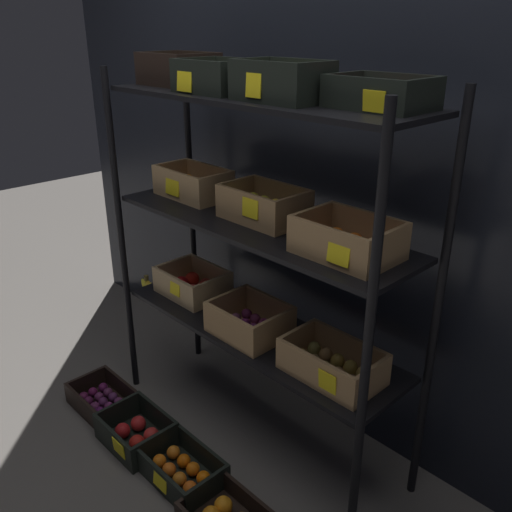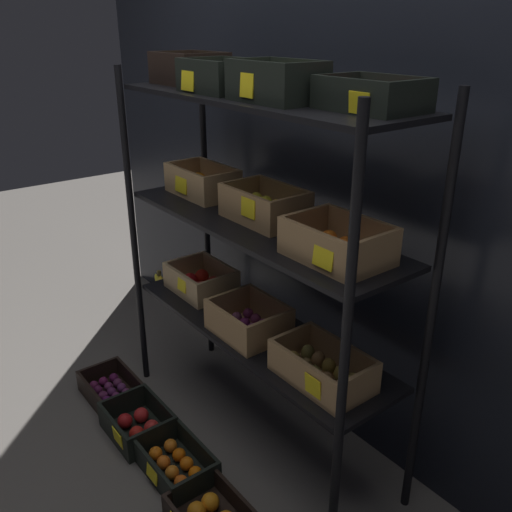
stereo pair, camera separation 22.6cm
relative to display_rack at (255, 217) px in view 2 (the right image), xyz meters
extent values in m
plane|color=#605B56|center=(0.01, 0.00, -1.08)|extent=(10.00, 10.00, 0.00)
cube|color=black|center=(0.01, 0.41, 0.39)|extent=(3.83, 0.12, 2.94)
cylinder|color=black|center=(-0.71, -0.21, -0.26)|extent=(0.03, 0.03, 1.63)
cylinder|color=black|center=(0.72, -0.21, -0.26)|extent=(0.03, 0.03, 1.63)
cylinder|color=black|center=(-0.71, 0.21, -0.26)|extent=(0.03, 0.03, 1.63)
cylinder|color=black|center=(0.72, 0.21, -0.26)|extent=(0.03, 0.03, 1.63)
cube|color=black|center=(0.01, 0.00, -0.53)|extent=(1.40, 0.40, 0.02)
cube|color=black|center=(0.01, 0.00, -0.03)|extent=(1.40, 0.40, 0.02)
cube|color=black|center=(0.01, 0.00, 0.46)|extent=(1.40, 0.40, 0.02)
cube|color=tan|center=(-0.45, 0.01, -0.51)|extent=(0.33, 0.25, 0.01)
cube|color=tan|center=(-0.45, -0.11, -0.45)|extent=(0.33, 0.02, 0.12)
cube|color=tan|center=(-0.45, 0.13, -0.45)|extent=(0.33, 0.02, 0.12)
cube|color=tan|center=(-0.61, 0.01, -0.45)|extent=(0.02, 0.22, 0.12)
cube|color=tan|center=(-0.30, 0.01, -0.45)|extent=(0.02, 0.22, 0.12)
sphere|color=red|center=(-0.50, -0.02, -0.47)|extent=(0.07, 0.07, 0.07)
sphere|color=red|center=(-0.39, -0.03, -0.47)|extent=(0.07, 0.07, 0.07)
sphere|color=red|center=(-0.51, 0.05, -0.47)|extent=(0.07, 0.07, 0.07)
sphere|color=red|center=(-0.40, 0.05, -0.47)|extent=(0.07, 0.07, 0.07)
cube|color=yellow|center=(-0.43, -0.12, -0.44)|extent=(0.07, 0.01, 0.06)
cube|color=#A87F51|center=(0.02, -0.05, -0.51)|extent=(0.31, 0.26, 0.01)
cube|color=#A87F51|center=(0.02, -0.17, -0.44)|extent=(0.31, 0.02, 0.13)
cube|color=#A87F51|center=(0.02, 0.07, -0.44)|extent=(0.31, 0.02, 0.13)
cube|color=#A87F51|center=(-0.13, -0.05, -0.44)|extent=(0.02, 0.22, 0.13)
cube|color=#A87F51|center=(0.16, -0.05, -0.44)|extent=(0.02, 0.22, 0.13)
sphere|color=#65285B|center=(-0.07, -0.11, -0.48)|extent=(0.05, 0.05, 0.05)
sphere|color=#572D5C|center=(-0.02, -0.11, -0.48)|extent=(0.05, 0.05, 0.05)
sphere|color=#5A194E|center=(0.05, -0.11, -0.48)|extent=(0.05, 0.05, 0.05)
sphere|color=#6A1E5C|center=(0.10, -0.10, -0.48)|extent=(0.05, 0.05, 0.05)
sphere|color=#62304B|center=(-0.07, -0.05, -0.48)|extent=(0.05, 0.05, 0.05)
sphere|color=#601C4E|center=(-0.01, -0.05, -0.48)|extent=(0.05, 0.05, 0.05)
sphere|color=#63245C|center=(0.05, -0.05, -0.48)|extent=(0.05, 0.05, 0.05)
sphere|color=#681C51|center=(0.10, -0.05, -0.48)|extent=(0.05, 0.05, 0.05)
sphere|color=#5E1E44|center=(-0.07, 0.01, -0.48)|extent=(0.05, 0.05, 0.05)
sphere|color=#682647|center=(-0.01, 0.01, -0.48)|extent=(0.05, 0.05, 0.05)
sphere|color=#69204B|center=(0.05, 0.01, -0.48)|extent=(0.05, 0.05, 0.05)
sphere|color=#5C2C45|center=(0.10, 0.01, -0.48)|extent=(0.05, 0.05, 0.05)
cube|color=#A87F51|center=(0.46, -0.04, -0.51)|extent=(0.37, 0.22, 0.01)
cube|color=#A87F51|center=(0.46, -0.14, -0.45)|extent=(0.37, 0.02, 0.12)
cube|color=#A87F51|center=(0.46, 0.07, -0.45)|extent=(0.37, 0.02, 0.12)
cube|color=#A87F51|center=(0.28, -0.04, -0.45)|extent=(0.02, 0.19, 0.12)
cube|color=#A87F51|center=(0.64, -0.04, -0.45)|extent=(0.02, 0.19, 0.12)
ellipsoid|color=brown|center=(0.34, -0.07, -0.47)|extent=(0.05, 0.05, 0.07)
ellipsoid|color=brown|center=(0.40, -0.07, -0.47)|extent=(0.05, 0.05, 0.07)
ellipsoid|color=brown|center=(0.46, -0.07, -0.47)|extent=(0.05, 0.05, 0.07)
ellipsoid|color=brown|center=(0.51, -0.07, -0.47)|extent=(0.05, 0.05, 0.07)
ellipsoid|color=brown|center=(0.58, -0.07, -0.47)|extent=(0.05, 0.05, 0.07)
ellipsoid|color=brown|center=(0.34, 0.00, -0.47)|extent=(0.05, 0.05, 0.07)
ellipsoid|color=brown|center=(0.40, 0.00, -0.47)|extent=(0.05, 0.05, 0.07)
ellipsoid|color=brown|center=(0.46, 0.00, -0.47)|extent=(0.05, 0.05, 0.07)
ellipsoid|color=brown|center=(0.52, 0.00, -0.47)|extent=(0.05, 0.05, 0.07)
ellipsoid|color=brown|center=(0.57, 0.00, -0.47)|extent=(0.05, 0.05, 0.07)
cube|color=yellow|center=(0.53, -0.15, -0.45)|extent=(0.08, 0.01, 0.08)
cube|color=tan|center=(-0.45, 0.04, -0.02)|extent=(0.35, 0.21, 0.01)
cube|color=tan|center=(-0.45, -0.06, 0.05)|extent=(0.35, 0.02, 0.12)
cube|color=tan|center=(-0.45, 0.14, 0.05)|extent=(0.35, 0.02, 0.12)
cube|color=tan|center=(-0.62, 0.04, 0.05)|extent=(0.02, 0.18, 0.12)
cube|color=tan|center=(-0.28, 0.04, 0.05)|extent=(0.02, 0.18, 0.12)
sphere|color=orange|center=(-0.54, 0.02, 0.03)|extent=(0.07, 0.07, 0.07)
sphere|color=orange|center=(-0.45, 0.02, 0.03)|extent=(0.07, 0.07, 0.07)
sphere|color=orange|center=(-0.37, 0.01, 0.03)|extent=(0.07, 0.07, 0.07)
sphere|color=orange|center=(-0.53, 0.07, 0.03)|extent=(0.07, 0.07, 0.07)
sphere|color=orange|center=(-0.45, 0.06, 0.03)|extent=(0.07, 0.07, 0.07)
sphere|color=orange|center=(-0.37, 0.06, 0.03)|extent=(0.07, 0.07, 0.07)
cube|color=yellow|center=(-0.47, -0.07, 0.04)|extent=(0.10, 0.01, 0.07)
cube|color=#A87F51|center=(0.01, 0.04, -0.02)|extent=(0.34, 0.22, 0.01)
cube|color=#A87F51|center=(0.01, -0.06, 0.05)|extent=(0.34, 0.02, 0.13)
cube|color=#A87F51|center=(0.01, 0.15, 0.05)|extent=(0.34, 0.02, 0.13)
cube|color=#A87F51|center=(-0.16, 0.04, 0.05)|extent=(0.02, 0.19, 0.13)
cube|color=#A87F51|center=(0.17, 0.04, 0.05)|extent=(0.02, 0.19, 0.13)
ellipsoid|color=yellow|center=(-0.09, 0.01, 0.03)|extent=(0.06, 0.06, 0.08)
ellipsoid|color=yellow|center=(-0.02, 0.01, 0.03)|extent=(0.06, 0.06, 0.08)
ellipsoid|color=yellow|center=(0.03, 0.01, 0.03)|extent=(0.06, 0.06, 0.08)
ellipsoid|color=yellow|center=(0.10, 0.01, 0.03)|extent=(0.06, 0.06, 0.08)
ellipsoid|color=yellow|center=(-0.09, 0.08, 0.03)|extent=(0.06, 0.06, 0.08)
ellipsoid|color=yellow|center=(-0.03, 0.08, 0.03)|extent=(0.06, 0.06, 0.08)
ellipsoid|color=yellow|center=(0.04, 0.08, 0.03)|extent=(0.06, 0.06, 0.08)
ellipsoid|color=yellow|center=(0.10, 0.08, 0.03)|extent=(0.06, 0.06, 0.08)
cube|color=yellow|center=(0.05, -0.07, 0.06)|extent=(0.09, 0.01, 0.08)
cube|color=#A87F51|center=(0.47, -0.01, -0.02)|extent=(0.34, 0.25, 0.01)
cube|color=#A87F51|center=(0.47, -0.12, 0.05)|extent=(0.34, 0.02, 0.12)
cube|color=#A87F51|center=(0.47, 0.11, 0.05)|extent=(0.34, 0.02, 0.12)
cube|color=#A87F51|center=(0.31, -0.01, 0.05)|extent=(0.02, 0.21, 0.12)
cube|color=#A87F51|center=(0.63, -0.01, 0.05)|extent=(0.02, 0.21, 0.12)
sphere|color=orange|center=(0.38, -0.04, 0.02)|extent=(0.06, 0.06, 0.06)
sphere|color=orange|center=(0.47, -0.05, 0.02)|extent=(0.06, 0.06, 0.06)
sphere|color=orange|center=(0.56, -0.04, 0.02)|extent=(0.06, 0.06, 0.06)
sphere|color=orange|center=(0.39, 0.03, 0.02)|extent=(0.06, 0.06, 0.06)
sphere|color=orange|center=(0.47, 0.03, 0.02)|extent=(0.06, 0.06, 0.06)
sphere|color=orange|center=(0.55, 0.03, 0.02)|extent=(0.06, 0.06, 0.06)
cube|color=yellow|center=(0.53, -0.13, 0.03)|extent=(0.09, 0.01, 0.07)
cube|color=black|center=(-0.50, 0.03, 0.48)|extent=(0.31, 0.24, 0.01)
cube|color=black|center=(-0.50, -0.08, 0.55)|extent=(0.31, 0.02, 0.12)
cube|color=black|center=(-0.50, 0.14, 0.55)|extent=(0.31, 0.02, 0.12)
cube|color=black|center=(-0.65, 0.03, 0.55)|extent=(0.02, 0.21, 0.12)
cube|color=black|center=(-0.36, 0.03, 0.55)|extent=(0.02, 0.21, 0.12)
sphere|color=#98B93A|center=(-0.55, -0.01, 0.52)|extent=(0.07, 0.07, 0.07)
sphere|color=#8DC746|center=(-0.45, 0.00, 0.52)|extent=(0.07, 0.07, 0.07)
sphere|color=#82BE42|center=(-0.55, 0.06, 0.52)|extent=(0.07, 0.07, 0.07)
sphere|color=#88B633|center=(-0.45, 0.06, 0.52)|extent=(0.07, 0.07, 0.07)
cube|color=black|center=(-0.17, -0.03, 0.48)|extent=(0.30, 0.23, 0.01)
cube|color=black|center=(-0.17, -0.14, 0.54)|extent=(0.30, 0.02, 0.11)
cube|color=black|center=(-0.17, 0.08, 0.54)|extent=(0.30, 0.02, 0.11)
cube|color=black|center=(-0.32, -0.03, 0.54)|extent=(0.02, 0.20, 0.11)
cube|color=black|center=(-0.03, -0.03, 0.54)|extent=(0.02, 0.20, 0.11)
sphere|color=gold|center=(-0.22, -0.07, 0.52)|extent=(0.07, 0.07, 0.07)
sphere|color=gold|center=(-0.12, -0.07, 0.52)|extent=(0.07, 0.07, 0.07)
sphere|color=gold|center=(-0.23, 0.01, 0.52)|extent=(0.07, 0.07, 0.07)
sphere|color=gold|center=(-0.12, 0.00, 0.52)|extent=(0.07, 0.07, 0.07)
cube|color=yellow|center=(-0.23, -0.15, 0.52)|extent=(0.09, 0.01, 0.07)
cube|color=black|center=(0.18, -0.04, 0.48)|extent=(0.32, 0.20, 0.01)
cube|color=black|center=(0.18, -0.14, 0.55)|extent=(0.32, 0.02, 0.12)
cube|color=black|center=(0.18, 0.05, 0.55)|extent=(0.32, 0.02, 0.12)
cube|color=black|center=(0.03, -0.04, 0.55)|extent=(0.02, 0.17, 0.12)
cube|color=black|center=(0.33, -0.04, 0.55)|extent=(0.02, 0.17, 0.12)
ellipsoid|color=#BEC163|center=(0.11, -0.07, 0.53)|extent=(0.07, 0.07, 0.09)
ellipsoid|color=#B8B651|center=(0.18, -0.07, 0.53)|extent=(0.07, 0.07, 0.09)
ellipsoid|color=#B5B64F|center=(0.25, -0.07, 0.53)|extent=(0.07, 0.07, 0.09)
ellipsoid|color=#B2BA5E|center=(0.11, -0.02, 0.53)|extent=(0.07, 0.07, 0.09)
ellipsoid|color=tan|center=(0.18, -0.01, 0.53)|extent=(0.07, 0.07, 0.09)
ellipsoid|color=tan|center=(0.25, -0.02, 0.53)|extent=(0.07, 0.07, 0.09)
cube|color=yellow|center=(0.15, -0.15, 0.53)|extent=(0.07, 0.01, 0.08)
cube|color=black|center=(0.51, 0.06, 0.48)|extent=(0.31, 0.22, 0.01)
cube|color=black|center=(0.51, -0.05, 0.53)|extent=(0.31, 0.02, 0.09)
cube|color=black|center=(0.51, 0.16, 0.53)|extent=(0.31, 0.02, 0.09)
cube|color=black|center=(0.36, 0.06, 0.53)|extent=(0.02, 0.19, 0.09)
cube|color=black|center=(0.66, 0.06, 0.53)|extent=(0.02, 0.19, 0.09)
sphere|color=red|center=(0.46, 0.03, 0.52)|extent=(0.07, 0.07, 0.07)
sphere|color=red|center=(0.57, 0.03, 0.52)|extent=(0.07, 0.07, 0.07)
sphere|color=red|center=(0.46, 0.09, 0.52)|extent=(0.07, 0.07, 0.07)
sphere|color=red|center=(0.56, 0.09, 0.52)|extent=(0.07, 0.07, 0.07)
cube|color=yellow|center=(0.56, -0.06, 0.51)|extent=(0.08, 0.01, 0.06)
cylinder|color=brown|center=(-0.75, -0.07, -0.51)|extent=(0.02, 0.02, 0.02)
ellipsoid|color=yellow|center=(-0.77, -0.07, -0.57)|extent=(0.08, 0.03, 0.10)
ellipsoid|color=yellow|center=(-0.75, -0.07, -0.57)|extent=(0.05, 0.03, 0.10)
ellipsoid|color=yellow|center=(-0.74, -0.07, -0.57)|extent=(0.05, 0.03, 0.10)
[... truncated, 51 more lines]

